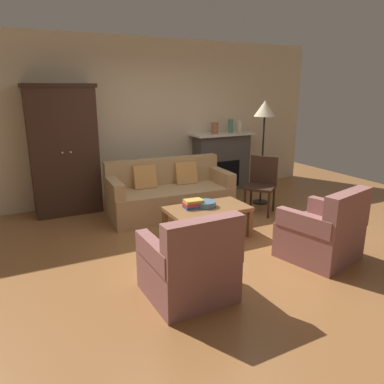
% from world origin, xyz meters
% --- Properties ---
extents(ground_plane, '(9.60, 9.60, 0.00)m').
position_xyz_m(ground_plane, '(0.00, 0.00, 0.00)').
color(ground_plane, '#9E6638').
extents(back_wall, '(7.20, 0.10, 2.80)m').
position_xyz_m(back_wall, '(0.00, 2.55, 1.40)').
color(back_wall, beige).
rests_on(back_wall, ground).
extents(fireplace, '(1.26, 0.48, 1.12)m').
position_xyz_m(fireplace, '(1.55, 2.30, 0.57)').
color(fireplace, '#4C4947').
rests_on(fireplace, ground).
extents(armoire, '(1.06, 0.57, 2.02)m').
position_xyz_m(armoire, '(-1.40, 2.22, 1.01)').
color(armoire, '#382319').
rests_on(armoire, ground).
extents(couch, '(1.96, 0.95, 0.86)m').
position_xyz_m(couch, '(0.02, 1.38, 0.32)').
color(couch, tan).
rests_on(couch, ground).
extents(coffee_table, '(1.10, 0.60, 0.42)m').
position_xyz_m(coffee_table, '(0.11, 0.27, 0.37)').
color(coffee_table, olive).
rests_on(coffee_table, ground).
extents(fruit_bowl, '(0.28, 0.28, 0.08)m').
position_xyz_m(fruit_bowl, '(0.09, 0.31, 0.46)').
color(fruit_bowl, slate).
rests_on(fruit_bowl, coffee_table).
extents(book_stack, '(0.26, 0.19, 0.11)m').
position_xyz_m(book_stack, '(-0.08, 0.34, 0.48)').
color(book_stack, '#38569E').
rests_on(book_stack, coffee_table).
extents(mantel_vase_terracotta, '(0.14, 0.14, 0.21)m').
position_xyz_m(mantel_vase_terracotta, '(1.37, 2.28, 1.22)').
color(mantel_vase_terracotta, '#A86042').
rests_on(mantel_vase_terracotta, fireplace).
extents(mantel_vase_jade, '(0.09, 0.09, 0.25)m').
position_xyz_m(mantel_vase_jade, '(1.73, 2.28, 1.25)').
color(mantel_vase_jade, slate).
rests_on(mantel_vase_jade, fireplace).
extents(mantel_vase_cream, '(0.10, 0.10, 0.21)m').
position_xyz_m(mantel_vase_cream, '(1.93, 2.28, 1.23)').
color(mantel_vase_cream, beige).
rests_on(mantel_vase_cream, fireplace).
extents(armchair_near_left, '(0.80, 0.79, 0.88)m').
position_xyz_m(armchair_near_left, '(-0.78, -0.97, 0.32)').
color(armchair_near_left, '#935B56').
rests_on(armchair_near_left, ground).
extents(armchair_near_right, '(0.93, 0.93, 0.88)m').
position_xyz_m(armchair_near_right, '(0.98, -0.93, 0.32)').
color(armchair_near_right, '#935B56').
rests_on(armchair_near_right, ground).
extents(side_chair_wooden, '(0.62, 0.62, 0.90)m').
position_xyz_m(side_chair_wooden, '(1.40, 0.81, 0.51)').
color(side_chair_wooden, '#382319').
rests_on(side_chair_wooden, ground).
extents(floor_lamp, '(0.36, 0.36, 1.76)m').
position_xyz_m(floor_lamp, '(1.70, 1.20, 1.53)').
color(floor_lamp, black).
rests_on(floor_lamp, ground).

